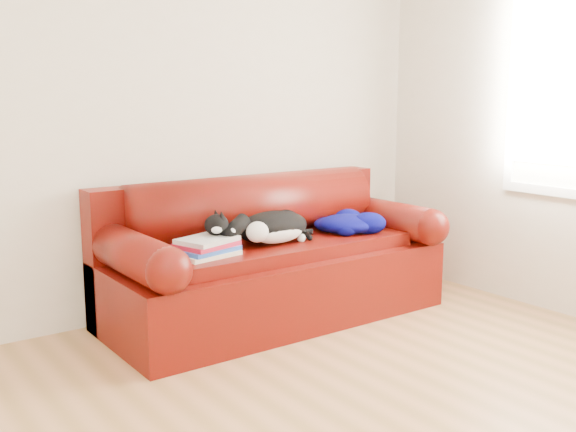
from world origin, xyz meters
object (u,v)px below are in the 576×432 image
book_stack (206,247)px  cat (273,228)px  sofa_base (275,280)px  blanket (349,223)px

book_stack → cat: size_ratio=0.53×
sofa_base → book_stack: book_stack is taller
book_stack → blanket: (1.07, 0.03, 0.01)m
sofa_base → cat: bearing=-127.8°
sofa_base → cat: cat is taller
sofa_base → blanket: blanket is taller
book_stack → sofa_base: bearing=12.3°
sofa_base → book_stack: 0.64m
sofa_base → book_stack: bearing=-167.7°
book_stack → blanket: 1.07m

